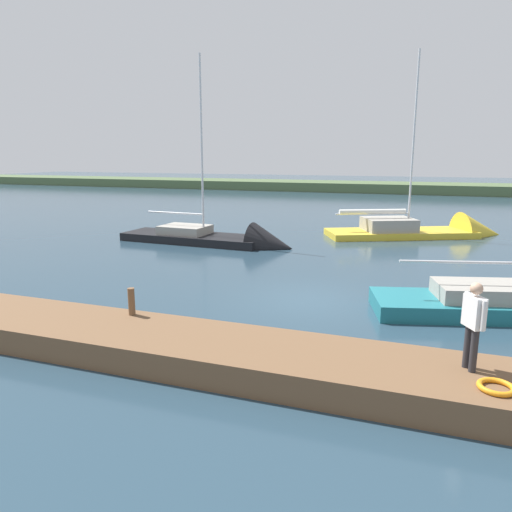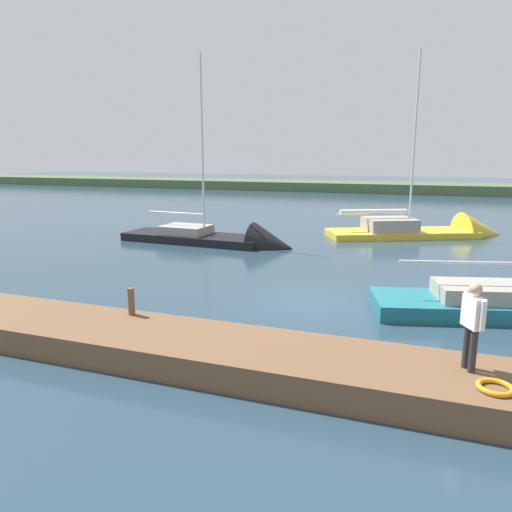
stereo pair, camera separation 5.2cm
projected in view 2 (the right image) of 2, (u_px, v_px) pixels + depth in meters
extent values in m
plane|color=#263D4C|center=(308.00, 300.00, 15.88)|extent=(200.00, 200.00, 0.00)
cube|color=#4C603D|center=(399.00, 192.00, 62.35)|extent=(180.00, 8.00, 2.40)
cube|color=brown|center=(248.00, 357.00, 10.63)|extent=(24.03, 2.38, 0.64)
cylinder|color=brown|center=(131.00, 301.00, 12.45)|extent=(0.18, 0.18, 0.72)
torus|color=orange|center=(495.00, 387.00, 8.49)|extent=(0.66, 0.66, 0.10)
cube|color=black|center=(194.00, 241.00, 26.56)|extent=(8.27, 2.90, 0.75)
cone|color=black|center=(273.00, 247.00, 24.78)|extent=(2.36, 2.59, 2.48)
cube|color=gray|center=(186.00, 230.00, 26.63)|extent=(2.69, 2.09, 0.47)
cylinder|color=silver|center=(202.00, 147.00, 25.25)|extent=(0.11, 0.11, 9.45)
cylinder|color=silver|center=(176.00, 213.00, 26.67)|extent=(3.56, 0.27, 0.09)
cube|color=#1E6B75|center=(504.00, 312.00, 14.41)|extent=(8.09, 4.17, 0.78)
cube|color=gray|center=(481.00, 291.00, 14.35)|extent=(2.92, 2.29, 0.46)
cylinder|color=silver|center=(467.00, 262.00, 14.20)|extent=(3.87, 1.11, 0.08)
cube|color=gold|center=(401.00, 236.00, 28.34)|extent=(9.00, 6.23, 0.72)
cone|color=gold|center=(481.00, 235.00, 28.81)|extent=(3.50, 3.63, 2.82)
cube|color=gray|center=(389.00, 224.00, 28.12)|extent=(3.56, 3.35, 0.74)
cylinder|color=silver|center=(414.00, 143.00, 27.25)|extent=(0.12, 0.12, 10.17)
cylinder|color=silver|center=(373.00, 214.00, 27.89)|extent=(4.04, 1.98, 0.09)
cylinder|color=silver|center=(373.00, 212.00, 27.87)|extent=(3.73, 1.97, 0.29)
cylinder|color=#28282D|center=(467.00, 347.00, 9.32)|extent=(0.14, 0.14, 0.87)
cylinder|color=#28282D|center=(473.00, 351.00, 9.11)|extent=(0.14, 0.14, 0.87)
cube|color=white|center=(473.00, 312.00, 9.06)|extent=(0.42, 0.52, 0.62)
sphere|color=tan|center=(476.00, 289.00, 8.97)|extent=(0.24, 0.24, 0.24)
cylinder|color=white|center=(465.00, 307.00, 9.34)|extent=(0.09, 0.09, 0.59)
cylinder|color=white|center=(483.00, 316.00, 8.78)|extent=(0.09, 0.09, 0.59)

